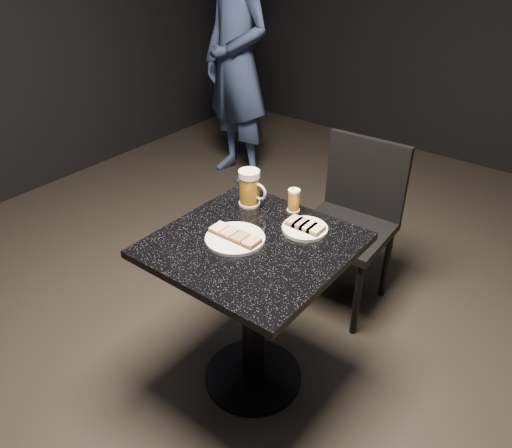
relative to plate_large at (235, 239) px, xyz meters
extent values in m
plane|color=black|center=(0.06, 0.03, -0.76)|extent=(6.00, 6.00, 0.00)
cylinder|color=white|center=(0.00, 0.00, 0.00)|extent=(0.23, 0.23, 0.01)
cylinder|color=white|center=(0.17, 0.22, 0.00)|extent=(0.18, 0.18, 0.01)
imported|color=navy|center=(-1.36, 1.65, 0.14)|extent=(0.73, 0.57, 1.79)
cylinder|color=black|center=(0.06, 0.03, -0.74)|extent=(0.44, 0.44, 0.03)
cylinder|color=black|center=(0.06, 0.03, -0.38)|extent=(0.10, 0.10, 0.69)
cube|color=black|center=(0.06, 0.03, -0.02)|extent=(0.70, 0.70, 0.03)
cylinder|color=white|center=(-0.13, 0.25, 0.00)|extent=(0.09, 0.09, 0.01)
cylinder|color=#B8751E|center=(-0.13, 0.25, 0.06)|extent=(0.08, 0.08, 0.12)
cylinder|color=white|center=(-0.13, 0.25, 0.14)|extent=(0.09, 0.09, 0.03)
torus|color=silver|center=(-0.08, 0.26, 0.07)|extent=(0.08, 0.01, 0.08)
cylinder|color=white|center=(0.05, 0.33, 0.00)|extent=(0.05, 0.05, 0.01)
cylinder|color=orange|center=(0.05, 0.33, 0.04)|extent=(0.05, 0.05, 0.08)
cylinder|color=white|center=(0.05, 0.33, 0.09)|extent=(0.05, 0.05, 0.01)
cube|color=black|center=(0.09, 0.75, -0.31)|extent=(0.45, 0.45, 0.04)
cylinder|color=black|center=(-0.09, 0.56, -0.54)|extent=(0.03, 0.03, 0.43)
cylinder|color=black|center=(0.28, 0.58, -0.54)|extent=(0.03, 0.03, 0.43)
cylinder|color=black|center=(-0.10, 0.92, -0.54)|extent=(0.03, 0.03, 0.43)
cylinder|color=black|center=(0.26, 0.94, -0.54)|extent=(0.03, 0.03, 0.43)
cube|color=black|center=(0.08, 0.95, -0.09)|extent=(0.43, 0.05, 0.43)
cube|color=#4C3521|center=(-0.08, 0.00, 0.01)|extent=(0.05, 0.07, 0.01)
cube|color=beige|center=(-0.08, 0.00, 0.02)|extent=(0.05, 0.07, 0.01)
cube|color=#4C3521|center=(-0.03, 0.00, 0.01)|extent=(0.05, 0.07, 0.01)
cube|color=tan|center=(-0.03, 0.00, 0.02)|extent=(0.05, 0.07, 0.01)
cube|color=#4C3521|center=(0.03, 0.00, 0.01)|extent=(0.05, 0.07, 0.01)
cube|color=#8C7251|center=(0.03, 0.00, 0.02)|extent=(0.05, 0.07, 0.01)
cube|color=#4C3521|center=(0.08, 0.00, 0.01)|extent=(0.05, 0.07, 0.01)
cube|color=tan|center=(0.08, 0.00, 0.02)|extent=(0.05, 0.07, 0.01)
cube|color=#4C3521|center=(0.12, 0.22, 0.01)|extent=(0.05, 0.07, 0.01)
cube|color=tan|center=(0.12, 0.22, 0.02)|extent=(0.05, 0.07, 0.01)
cube|color=#4C3521|center=(0.15, 0.22, 0.01)|extent=(0.05, 0.07, 0.01)
cube|color=#8C7251|center=(0.15, 0.22, 0.02)|extent=(0.05, 0.07, 0.01)
cube|color=#4C3521|center=(0.19, 0.22, 0.01)|extent=(0.05, 0.07, 0.01)
cube|color=beige|center=(0.19, 0.22, 0.02)|extent=(0.05, 0.07, 0.01)
cube|color=#4C3521|center=(0.22, 0.22, 0.01)|extent=(0.05, 0.07, 0.01)
cube|color=#D1D184|center=(0.22, 0.22, 0.02)|extent=(0.05, 0.07, 0.01)
camera|label=1|loc=(1.04, -1.21, 1.05)|focal=35.00mm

